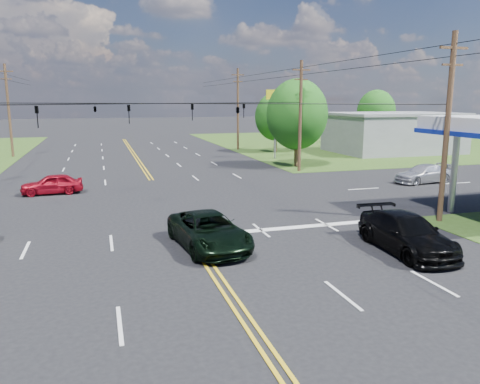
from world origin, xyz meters
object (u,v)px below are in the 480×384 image
object	(u,v)px
pole_ne	(300,115)
pole_left_far	(9,109)
retail_ne	(393,134)
pickup_dkgreen	(209,231)
tree_far_r	(376,112)
pole_right_far	(238,108)
tree_right_b	(276,117)
tree_right_a	(297,114)
pole_se	(447,126)
suv_black	(406,233)

from	to	relation	value
pole_ne	pole_left_far	bearing A→B (deg)	143.84
retail_ne	pickup_dkgreen	distance (m)	41.99
tree_far_r	pickup_dkgreen	world-z (taller)	tree_far_r
pickup_dkgreen	pole_ne	bearing A→B (deg)	49.94
pole_right_far	tree_right_b	bearing A→B (deg)	-48.81
tree_far_r	pickup_dkgreen	xyz separation A→B (m)	(-33.50, -39.85, -3.80)
pole_right_far	tree_right_a	xyz separation A→B (m)	(1.00, -16.00, -0.30)
pole_se	pickup_dkgreen	size ratio (longest dim) A/B	1.78
retail_ne	tree_right_b	world-z (taller)	tree_right_b
tree_far_r	suv_black	xyz separation A→B (m)	(-25.73, -42.68, -3.77)
pickup_dkgreen	suv_black	size ratio (longest dim) A/B	1.00
tree_far_r	tree_right_a	bearing A→B (deg)	-138.01
tree_far_r	pickup_dkgreen	bearing A→B (deg)	-130.05
tree_right_a	pickup_dkgreen	distance (m)	26.01
tree_right_b	pole_ne	bearing A→B (deg)	-103.13
pole_right_far	tree_right_a	size ratio (longest dim) A/B	1.22
suv_black	retail_ne	bearing A→B (deg)	59.05
tree_right_a	pickup_dkgreen	xyz separation A→B (m)	(-13.50, -21.85, -4.13)
pole_ne	tree_right_a	bearing A→B (deg)	71.57
pole_left_far	pickup_dkgreen	world-z (taller)	pole_left_far
pole_left_far	tree_right_a	world-z (taller)	pole_left_far
retail_ne	pole_se	size ratio (longest dim) A/B	1.47
pole_se	tree_far_r	distance (m)	44.30
pickup_dkgreen	tree_far_r	bearing A→B (deg)	43.44
pole_right_far	tree_far_r	world-z (taller)	pole_right_far
pole_ne	tree_right_b	distance (m)	15.42
pole_se	suv_black	world-z (taller)	pole_se
pickup_dkgreen	tree_right_b	bearing A→B (deg)	58.19
pole_se	tree_far_r	xyz separation A→B (m)	(21.00, 39.00, -0.37)
pole_ne	pickup_dkgreen	size ratio (longest dim) A/B	1.78
retail_ne	tree_far_r	world-z (taller)	tree_far_r
pole_ne	pole_se	bearing A→B (deg)	-90.00
pole_ne	tree_right_b	xyz separation A→B (m)	(3.50, 15.00, -0.70)
tree_right_b	pickup_dkgreen	world-z (taller)	tree_right_b
retail_ne	pickup_dkgreen	xyz separation A→B (m)	(-29.50, -29.85, -1.46)
pole_ne	pole_right_far	size ratio (longest dim) A/B	0.95
retail_ne	pole_right_far	size ratio (longest dim) A/B	1.40
tree_right_a	pole_se	bearing A→B (deg)	-92.73
retail_ne	pole_se	bearing A→B (deg)	-120.38
tree_right_b	tree_far_r	xyz separation A→B (m)	(17.50, 6.00, 0.33)
pole_left_far	suv_black	world-z (taller)	pole_left_far
tree_right_b	retail_ne	bearing A→B (deg)	-16.50
pole_left_far	pickup_dkgreen	size ratio (longest dim) A/B	1.87
pole_ne	suv_black	distance (m)	22.57
tree_right_a	tree_far_r	world-z (taller)	tree_right_a
retail_ne	tree_right_b	size ratio (longest dim) A/B	1.98
pickup_dkgreen	pole_right_far	bearing A→B (deg)	65.22
tree_right_b	suv_black	world-z (taller)	tree_right_b
retail_ne	pole_ne	world-z (taller)	pole_ne
pole_left_far	pickup_dkgreen	distance (m)	40.43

